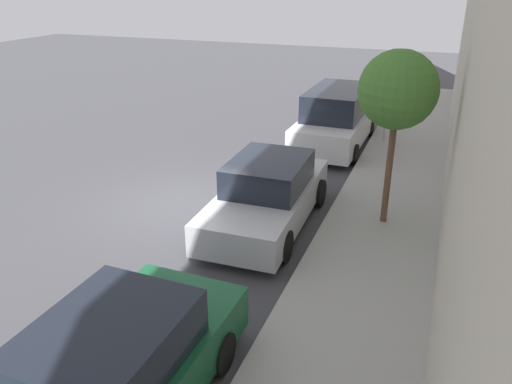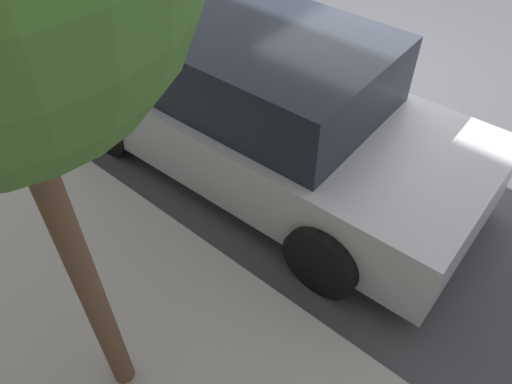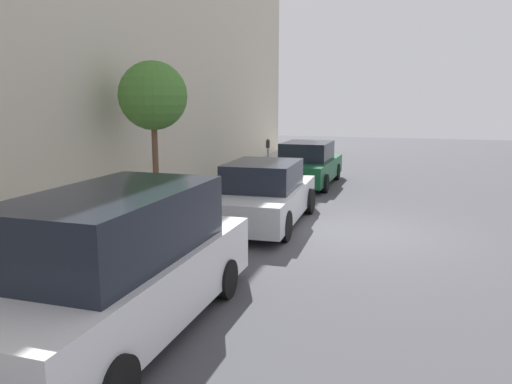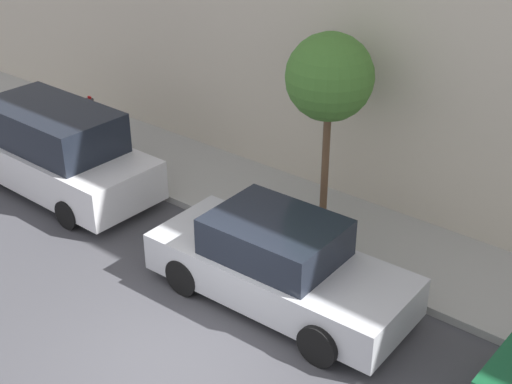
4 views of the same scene
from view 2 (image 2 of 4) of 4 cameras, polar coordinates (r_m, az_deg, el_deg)
ground_plane at (r=6.88m, az=14.51°, el=11.90°), size 60.00×60.00×0.00m
sidewalk at (r=4.28m, az=-19.39°, el=-14.67°), size 2.47×32.00×0.15m
parked_sedan_second at (r=4.95m, az=0.65°, el=9.40°), size 1.93×4.55×1.54m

